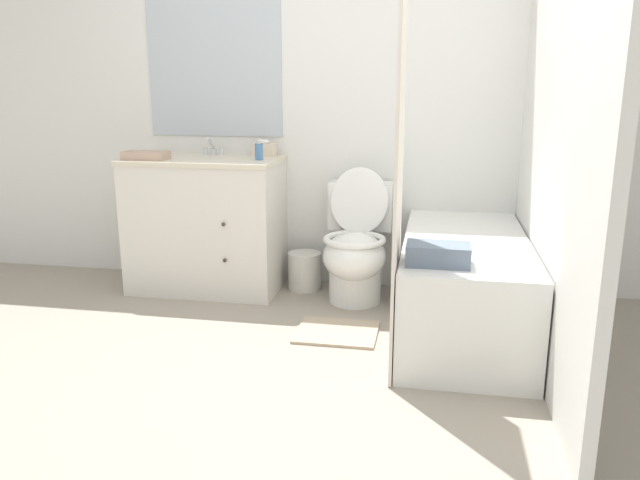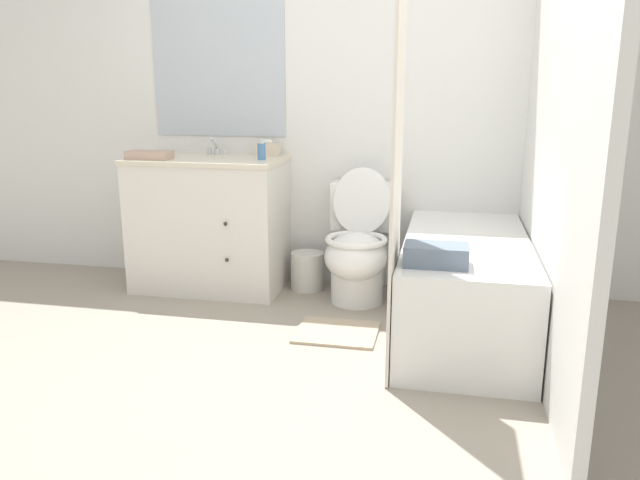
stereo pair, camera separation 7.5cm
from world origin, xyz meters
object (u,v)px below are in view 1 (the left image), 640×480
sink_faucet (213,150)px  toilet (356,249)px  vanity_cabinet (207,223)px  tissue_box (264,149)px  soap_dispenser (259,151)px  wastebasket (305,271)px  bathtub (464,285)px  bath_mat (337,332)px  hand_towel_folded (146,155)px  bath_towel_folded (438,254)px

sink_faucet → toilet: sink_faucet is taller
vanity_cabinet → tissue_box: size_ratio=6.87×
soap_dispenser → tissue_box: bearing=96.8°
toilet → soap_dispenser: soap_dispenser is taller
wastebasket → tissue_box: (-0.29, 0.08, 0.80)m
bathtub → wastebasket: (-1.02, 0.56, -0.14)m
soap_dispenser → bath_mat: bearing=-44.7°
vanity_cabinet → wastebasket: (0.65, 0.09, -0.33)m
vanity_cabinet → hand_towel_folded: size_ratio=3.59×
bathtub → bath_mat: size_ratio=3.33×
vanity_cabinet → soap_dispenser: size_ratio=7.59×
hand_towel_folded → bath_mat: bearing=-19.9°
tissue_box → bath_mat: bearing=-52.5°
sink_faucet → bath_towel_folded: (1.52, -1.18, -0.34)m
toilet → bath_mat: size_ratio=1.87×
wastebasket → hand_towel_folded: hand_towel_folded is taller
bathtub → vanity_cabinet: bearing=164.3°
wastebasket → bath_towel_folded: 1.47m
vanity_cabinet → toilet: size_ratio=1.19×
sink_faucet → toilet: 1.20m
vanity_cabinet → hand_towel_folded: 0.59m
vanity_cabinet → tissue_box: 0.63m
wastebasket → hand_towel_folded: size_ratio=0.90×
bathtub → bath_towel_folded: 0.63m
wastebasket → hand_towel_folded: 1.28m
vanity_cabinet → bath_towel_folded: (1.52, -1.00, 0.13)m
soap_dispenser → hand_towel_folded: 0.72m
bath_towel_folded → bath_mat: size_ratio=0.66×
vanity_cabinet → bathtub: 1.74m
wastebasket → bath_towel_folded: size_ratio=0.85×
sink_faucet → hand_towel_folded: (-0.32, -0.35, -0.01)m
hand_towel_folded → bath_towel_folded: 2.04m
tissue_box → vanity_cabinet: bearing=-154.2°
bathtub → tissue_box: (-1.31, 0.65, 0.66)m
hand_towel_folded → bath_mat: size_ratio=0.62×
soap_dispenser → bath_mat: size_ratio=0.29×
tissue_box → hand_towel_folded: (-0.68, -0.34, -0.02)m
toilet → wastebasket: 0.45m
sink_faucet → toilet: size_ratio=0.17×
soap_dispenser → vanity_cabinet: bearing=172.9°
tissue_box → hand_towel_folded: bearing=-153.3°
bathtub → wastebasket: 1.18m
sink_faucet → bath_towel_folded: size_ratio=0.48×
toilet → hand_towel_folded: hand_towel_folded is taller
vanity_cabinet → toilet: vanity_cabinet is taller
soap_dispenser → hand_towel_folded: soap_dispenser is taller
bath_towel_folded → wastebasket: bearing=128.5°
tissue_box → wastebasket: bearing=-15.8°
soap_dispenser → sink_faucet: bearing=149.6°
vanity_cabinet → hand_towel_folded: hand_towel_folded is taller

